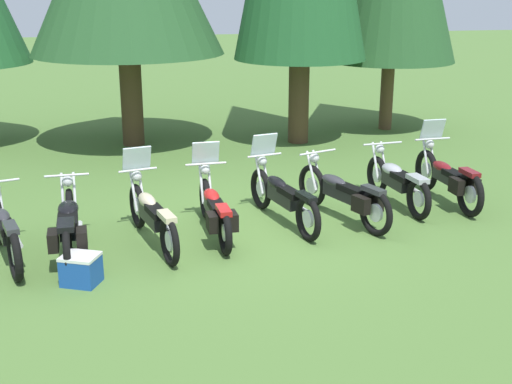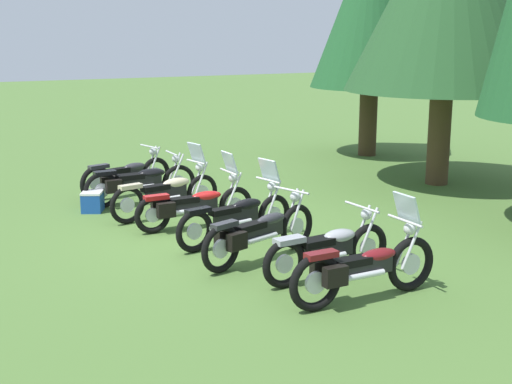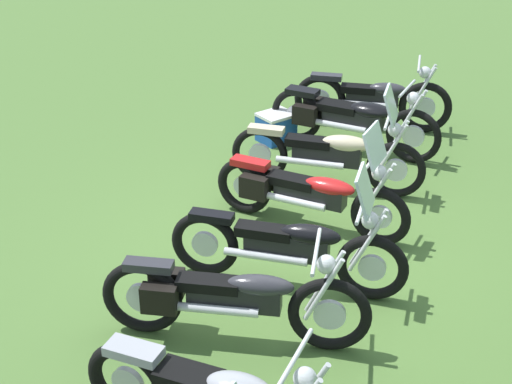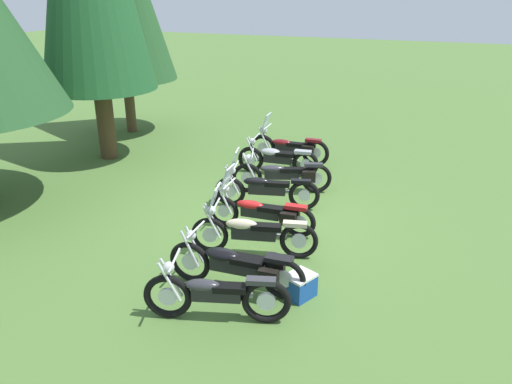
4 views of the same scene
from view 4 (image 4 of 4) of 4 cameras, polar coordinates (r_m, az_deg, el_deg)
name	(u,v)px [view 4 (image 4 of 4)]	position (r m, az deg, el deg)	size (l,w,h in m)	color
ground_plane	(264,218)	(11.06, 0.86, -2.99)	(80.00, 80.00, 0.00)	#4C7033
motorcycle_0	(215,295)	(7.72, -4.61, -11.48)	(0.88, 2.18, 1.03)	black
motorcycle_1	(238,265)	(8.37, -2.08, -8.26)	(0.65, 2.40, 1.02)	black
motorcycle_2	(252,232)	(9.41, -0.50, -4.55)	(0.78, 2.36, 1.37)	black
motorcycle_3	(262,212)	(10.30, 0.70, -2.25)	(0.67, 2.32, 1.35)	black
motorcycle_4	(265,189)	(11.40, 1.03, 0.39)	(0.80, 2.35, 1.36)	black
motorcycle_5	(284,175)	(12.28, 3.14, 1.95)	(1.06, 2.32, 1.02)	black
motorcycle_6	(277,158)	(13.49, 2.41, 3.84)	(0.76, 2.21, 1.01)	black
motorcycle_7	(290,148)	(14.33, 3.82, 5.04)	(0.70, 2.33, 1.40)	black
picnic_cooler	(300,285)	(8.38, 4.99, -10.47)	(0.58, 0.55, 0.41)	#19479E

